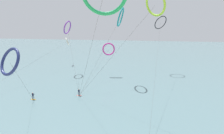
{
  "coord_description": "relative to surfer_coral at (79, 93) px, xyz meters",
  "views": [
    {
      "loc": [
        6.86,
        -10.95,
        16.14
      ],
      "look_at": [
        0.0,
        20.59,
        8.83
      ],
      "focal_mm": 28.3,
      "sensor_mm": 36.0,
      "label": 1
    }
  ],
  "objects": [
    {
      "name": "kite_violet",
      "position": [
        -12.34,
        20.92,
        15.19
      ],
      "size": [
        13.31,
        23.36,
        18.36
      ],
      "rotation": [
        0.0,
        0.0,
        4.71
      ],
      "color": "purple",
      "rests_on": "ground"
    },
    {
      "name": "kite_lime",
      "position": [
        16.65,
        -7.15,
        18.85
      ],
      "size": [
        18.69,
        9.15,
        21.66
      ],
      "rotation": [
        0.0,
        0.0,
        2.37
      ],
      "color": "#8CC62D",
      "rests_on": "ground"
    },
    {
      "name": "kite_ivory",
      "position": [
        -19.03,
        33.57,
        9.13
      ],
      "size": [
        2.68,
        54.53,
        11.76
      ],
      "rotation": [
        0.0,
        0.0,
        1.97
      ],
      "color": "silver",
      "rests_on": "ground"
    },
    {
      "name": "kite_navy",
      "position": [
        -3.46,
        -16.0,
        10.49
      ],
      "size": [
        8.2,
        13.35,
        13.35
      ],
      "rotation": [
        0.0,
        0.0,
        5.92
      ],
      "color": "navy",
      "rests_on": "ground"
    },
    {
      "name": "surfer_amber",
      "position": [
        -9.26,
        -4.42,
        0.0
      ],
      "size": [
        1.4,
        0.65,
        1.7
      ],
      "rotation": [
        0.0,
        0.0,
        0.35
      ],
      "color": "orange",
      "rests_on": "ground"
    },
    {
      "name": "sea_water",
      "position": [
        9.35,
        79.32,
        -0.78
      ],
      "size": [
        400.0,
        200.0,
        0.08
      ],
      "primitive_type": "cube",
      "color": "slate",
      "rests_on": "ground"
    },
    {
      "name": "kite_charcoal",
      "position": [
        19.34,
        29.1,
        16.86
      ],
      "size": [
        5.67,
        49.74,
        20.03
      ],
      "rotation": [
        0.0,
        0.0,
        3.9
      ],
      "color": "black",
      "rests_on": "ground"
    },
    {
      "name": "kite_magenta",
      "position": [
        2.64,
        19.77,
        8.17
      ],
      "size": [
        4.81,
        20.79,
        11.09
      ],
      "rotation": [
        0.0,
        0.0,
        0.21
      ],
      "color": "#CC288E",
      "rests_on": "ground"
    },
    {
      "name": "kite_teal",
      "position": [
        7.58,
        13.81,
        18.07
      ],
      "size": [
        8.62,
        16.61,
        21.6
      ],
      "rotation": [
        0.0,
        0.0,
        4.73
      ],
      "color": "teal",
      "rests_on": "ground"
    },
    {
      "name": "surfer_coral",
      "position": [
        0.0,
        0.0,
        0.0
      ],
      "size": [
        1.4,
        0.67,
        1.7
      ],
      "rotation": [
        0.0,
        0.0,
        0.41
      ],
      "color": "#EA7260",
      "rests_on": "ground"
    }
  ]
}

